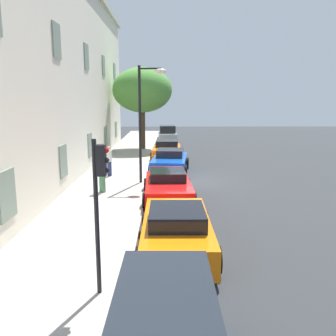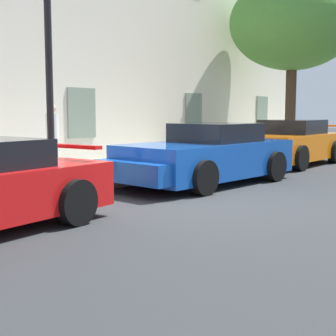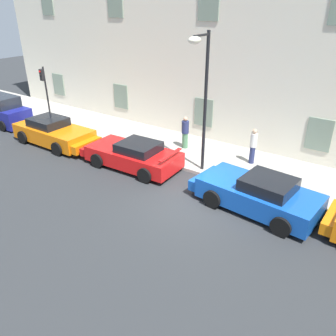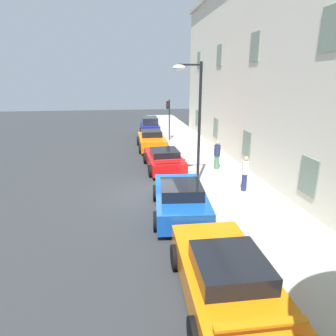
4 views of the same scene
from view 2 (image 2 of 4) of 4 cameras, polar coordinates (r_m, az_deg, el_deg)
The scene contains 6 objects.
ground_plane at distance 9.26m, azimuth 2.35°, elevation -3.88°, with size 80.00×80.00×0.00m, color #2B2D30.
sidewalk at distance 12.03m, azimuth -13.87°, elevation -1.30°, with size 60.00×3.87×0.14m, color #A8A399.
sportscar_white_middle at distance 11.41m, azimuth 3.96°, elevation 1.26°, with size 4.92×2.53×1.38m.
sportscar_tail_end at distance 15.78m, azimuth 13.26°, elevation 2.61°, with size 4.73×2.34×1.39m.
tree_near_kerb at distance 21.52m, azimuth 14.06°, elevation 15.76°, with size 5.09×5.09×6.96m.
pedestrian_strolling at distance 12.55m, azimuth -13.06°, elevation 3.42°, with size 0.40×0.40×1.70m.
Camera 2 is at (-7.48, -5.19, 1.69)m, focal length 53.39 mm.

